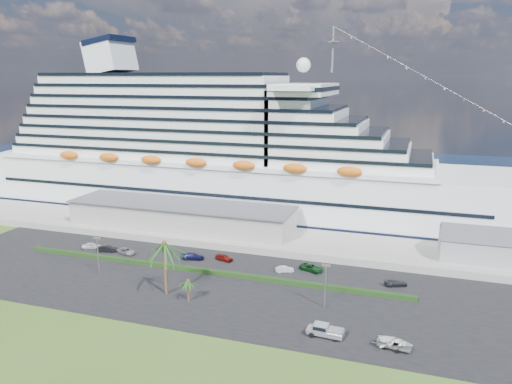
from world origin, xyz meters
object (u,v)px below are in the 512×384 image
(cruise_ship, at_px, (226,158))
(parked_car_3, at_px, (193,256))
(pickup_truck, at_px, (325,330))
(boat_trailer, at_px, (395,343))

(cruise_ship, relative_size, parked_car_3, 37.61)
(pickup_truck, relative_size, boat_trailer, 0.93)
(cruise_ship, height_order, pickup_truck, cruise_ship)
(cruise_ship, distance_m, pickup_truck, 80.80)
(boat_trailer, bearing_deg, parked_car_3, 151.16)
(parked_car_3, distance_m, boat_trailer, 52.59)
(parked_car_3, relative_size, pickup_truck, 0.85)
(parked_car_3, xyz_separation_m, pickup_truck, (35.16, -24.85, 0.40))
(cruise_ship, bearing_deg, boat_trailer, -50.86)
(pickup_truck, height_order, boat_trailer, pickup_truck)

